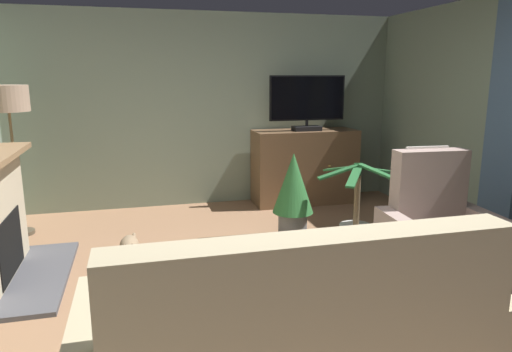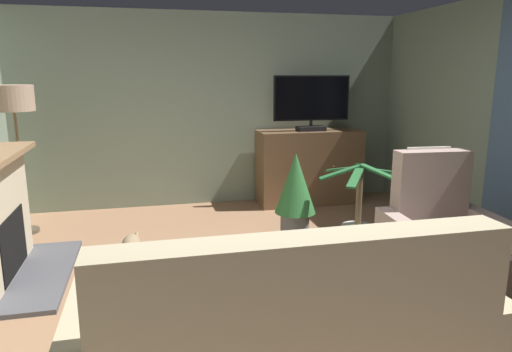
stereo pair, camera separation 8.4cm
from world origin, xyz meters
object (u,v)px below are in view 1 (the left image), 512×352
at_px(tv_remote, 231,252).
at_px(folded_newspaper, 245,245).
at_px(tv_cabinet, 304,168).
at_px(potted_plant_small_fern_corner, 293,191).
at_px(armchair_in_far_corner, 442,248).
at_px(coffee_table, 257,251).
at_px(floor_lamp, 8,107).
at_px(television, 307,102).
at_px(cat, 129,247).
at_px(potted_plant_tall_palm_by_window, 356,229).

bearing_deg(tv_remote, folded_newspaper, 14.21).
xyz_separation_m(tv_cabinet, potted_plant_small_fern_corner, (-0.65, -1.40, 0.05)).
distance_m(tv_cabinet, armchair_in_far_corner, 2.83).
distance_m(coffee_table, floor_lamp, 3.18).
relative_size(folded_newspaper, floor_lamp, 0.18).
bearing_deg(armchair_in_far_corner, tv_remote, 175.91).
xyz_separation_m(tv_remote, potted_plant_small_fern_corner, (0.94, 1.30, 0.09)).
xyz_separation_m(tv_remote, folded_newspaper, (0.14, 0.14, -0.01)).
relative_size(tv_cabinet, floor_lamp, 0.86).
xyz_separation_m(television, floor_lamp, (-3.52, -0.42, 0.02)).
bearing_deg(armchair_in_far_corner, cat, 151.21).
bearing_deg(potted_plant_small_fern_corner, television, 64.27).
distance_m(armchair_in_far_corner, floor_lamp, 4.49).
bearing_deg(coffee_table, potted_plant_small_fern_corner, 58.89).
height_order(coffee_table, armchair_in_far_corner, armchair_in_far_corner).
xyz_separation_m(coffee_table, cat, (-1.00, 1.13, -0.28)).
distance_m(tv_cabinet, potted_plant_small_fern_corner, 1.54).
height_order(television, potted_plant_small_fern_corner, television).
relative_size(tv_cabinet, potted_plant_tall_palm_by_window, 1.54).
xyz_separation_m(television, coffee_table, (-1.36, -2.52, -1.02)).
xyz_separation_m(tv_cabinet, armchair_in_far_corner, (0.15, -2.83, -0.13)).
relative_size(tv_cabinet, potted_plant_small_fern_corner, 1.48).
height_order(cat, floor_lamp, floor_lamp).
bearing_deg(potted_plant_small_fern_corner, coffee_table, -121.11).
bearing_deg(floor_lamp, cat, -39.74).
xyz_separation_m(tv_cabinet, cat, (-2.36, -1.45, -0.38)).
distance_m(folded_newspaper, armchair_in_far_corner, 1.63).
bearing_deg(potted_plant_small_fern_corner, floor_lamp, 162.23).
bearing_deg(armchair_in_far_corner, tv_cabinet, 93.09).
bearing_deg(potted_plant_tall_palm_by_window, tv_remote, -151.31).
distance_m(coffee_table, tv_remote, 0.27).
bearing_deg(floor_lamp, tv_remote, -49.00).
relative_size(folded_newspaper, armchair_in_far_corner, 0.26).
relative_size(armchair_in_far_corner, potted_plant_small_fern_corner, 1.21).
xyz_separation_m(folded_newspaper, floor_lamp, (-2.07, 2.09, 0.97)).
bearing_deg(armchair_in_far_corner, television, 93.15).
height_order(tv_cabinet, folded_newspaper, tv_cabinet).
bearing_deg(floor_lamp, armchair_in_far_corner, -32.58).
bearing_deg(folded_newspaper, television, 74.38).
bearing_deg(potted_plant_tall_palm_by_window, coffee_table, -151.34).
bearing_deg(potted_plant_tall_palm_by_window, cat, 167.72).
distance_m(tv_remote, floor_lamp, 3.10).
height_order(folded_newspaper, floor_lamp, floor_lamp).
relative_size(tv_cabinet, television, 1.35).
relative_size(tv_cabinet, cat, 2.01).
height_order(tv_cabinet, tv_remote, tv_cabinet).
bearing_deg(cat, armchair_in_far_corner, -28.79).
height_order(tv_cabinet, cat, tv_cabinet).
relative_size(television, cat, 1.48).
relative_size(television, tv_remote, 6.11).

